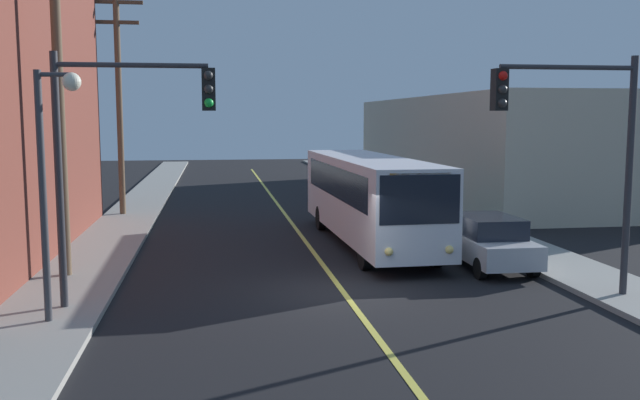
{
  "coord_description": "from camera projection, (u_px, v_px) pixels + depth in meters",
  "views": [
    {
      "loc": [
        -3.35,
        -17.72,
        4.63
      ],
      "look_at": [
        0.0,
        4.11,
        2.0
      ],
      "focal_mm": 38.8,
      "sensor_mm": 36.0,
      "label": 1
    }
  ],
  "objects": [
    {
      "name": "utility_pole_near",
      "position": [
        57.0,
        60.0,
        19.13
      ],
      "size": [
        2.4,
        0.28,
        11.11
      ],
      "color": "brown",
      "rests_on": "sidewalk_left"
    },
    {
      "name": "lane_stripe_center",
      "position": [
        286.0,
        215.0,
        33.16
      ],
      "size": [
        0.16,
        60.0,
        0.01
      ],
      "primitive_type": "cube",
      "color": "#D8CC4C",
      "rests_on": "ground"
    },
    {
      "name": "building_right_warehouse",
      "position": [
        505.0,
        146.0,
        42.71
      ],
      "size": [
        12.0,
        27.29,
        5.86
      ],
      "color": "beige",
      "rests_on": "ground"
    },
    {
      "name": "traffic_signal_left_corner",
      "position": [
        125.0,
        132.0,
        16.23
      ],
      "size": [
        3.75,
        0.48,
        6.0
      ],
      "color": "#2D2D33",
      "rests_on": "sidewalk_left"
    },
    {
      "name": "city_bus",
      "position": [
        368.0,
        195.0,
        25.27
      ],
      "size": [
        2.83,
        12.2,
        3.2
      ],
      "color": "silver",
      "rests_on": "ground"
    },
    {
      "name": "parked_car_black",
      "position": [
        382.0,
        196.0,
        33.55
      ],
      "size": [
        1.91,
        4.44,
        1.62
      ],
      "color": "black",
      "rests_on": "ground"
    },
    {
      "name": "parked_car_silver",
      "position": [
        487.0,
        241.0,
        21.4
      ],
      "size": [
        1.85,
        4.41,
        1.62
      ],
      "color": "#B7B7BC",
      "rests_on": "ground"
    },
    {
      "name": "sidewalk_left",
      "position": [
        115.0,
        234.0,
        27.16
      ],
      "size": [
        2.5,
        90.0,
        0.15
      ],
      "primitive_type": "cube",
      "color": "gray",
      "rests_on": "ground"
    },
    {
      "name": "street_lamp_left",
      "position": [
        52.0,
        159.0,
        14.95
      ],
      "size": [
        0.98,
        0.4,
        5.5
      ],
      "color": "#38383D",
      "rests_on": "sidewalk_left"
    },
    {
      "name": "traffic_signal_right_corner",
      "position": [
        574.0,
        131.0,
        16.97
      ],
      "size": [
        3.75,
        0.48,
        6.0
      ],
      "color": "#2D2D33",
      "rests_on": "sidewalk_right"
    },
    {
      "name": "sidewalk_right",
      "position": [
        467.0,
        226.0,
        29.34
      ],
      "size": [
        2.5,
        90.0,
        0.15
      ],
      "primitive_type": "cube",
      "color": "gray",
      "rests_on": "ground"
    },
    {
      "name": "utility_pole_mid",
      "position": [
        119.0,
        92.0,
        31.83
      ],
      "size": [
        2.4,
        0.28,
        10.31
      ],
      "color": "brown",
      "rests_on": "sidewalk_left"
    },
    {
      "name": "ground_plane",
      "position": [
        343.0,
        292.0,
        18.44
      ],
      "size": [
        120.0,
        120.0,
        0.0
      ],
      "primitive_type": "plane",
      "color": "black"
    },
    {
      "name": "parked_car_green",
      "position": [
        414.0,
        209.0,
        29.02
      ],
      "size": [
        1.93,
        4.45,
        1.62
      ],
      "color": "#196038",
      "rests_on": "ground"
    }
  ]
}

